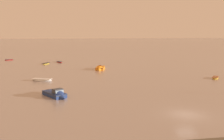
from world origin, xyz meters
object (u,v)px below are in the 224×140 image
at_px(motorboat_moored_0, 57,95).
at_px(motorboat_moored_1, 100,69).
at_px(rowboat_moored_0, 46,64).
at_px(rowboat_moored_3, 42,80).
at_px(rowboat_moored_4, 59,62).
at_px(rowboat_moored_2, 215,78).
at_px(rowboat_moored_1, 9,60).

xyz_separation_m(motorboat_moored_0, motorboat_moored_1, (10.38, 29.24, -0.04)).
bearing_deg(rowboat_moored_0, rowboat_moored_3, 28.71).
xyz_separation_m(rowboat_moored_3, rowboat_moored_4, (2.25, 34.45, -0.05)).
bearing_deg(motorboat_moored_1, rowboat_moored_2, 68.18).
bearing_deg(rowboat_moored_4, rowboat_moored_0, -70.57).
xyz_separation_m(motorboat_moored_0, rowboat_moored_1, (-20.90, 59.74, -0.20)).
bearing_deg(rowboat_moored_2, rowboat_moored_3, -55.90).
xyz_separation_m(rowboat_moored_1, rowboat_moored_2, (56.05, -48.11, 0.02)).
distance_m(motorboat_moored_0, motorboat_moored_1, 31.03).
xyz_separation_m(rowboat_moored_2, rowboat_moored_4, (-36.86, 37.54, -0.00)).
relative_size(motorboat_moored_0, rowboat_moored_4, 1.64).
xyz_separation_m(rowboat_moored_0, rowboat_moored_4, (4.10, 4.28, -0.01)).
height_order(motorboat_moored_0, motorboat_moored_1, motorboat_moored_0).
relative_size(rowboat_moored_0, motorboat_moored_0, 0.64).
distance_m(rowboat_moored_1, rowboat_moored_3, 48.09).
xyz_separation_m(rowboat_moored_1, rowboat_moored_4, (19.19, -10.56, 0.02)).
bearing_deg(rowboat_moored_0, rowboat_moored_4, 161.50).
relative_size(rowboat_moored_0, rowboat_moored_1, 1.19).
relative_size(rowboat_moored_1, rowboat_moored_4, 0.89).
distance_m(rowboat_moored_1, rowboat_moored_4, 21.90).
distance_m(rowboat_moored_0, rowboat_moored_4, 5.93).
xyz_separation_m(motorboat_moored_1, rowboat_moored_1, (-31.28, 30.50, -0.16)).
height_order(rowboat_moored_2, rowboat_moored_3, rowboat_moored_3).
height_order(rowboat_moored_1, rowboat_moored_4, rowboat_moored_4).
bearing_deg(rowboat_moored_0, motorboat_moored_1, 71.17).
relative_size(rowboat_moored_0, motorboat_moored_1, 0.59).
relative_size(motorboat_moored_1, rowboat_moored_4, 1.81).
height_order(rowboat_moored_2, rowboat_moored_4, rowboat_moored_2).
height_order(rowboat_moored_0, motorboat_moored_0, motorboat_moored_0).
relative_size(rowboat_moored_3, rowboat_moored_4, 1.35).
bearing_deg(rowboat_moored_1, rowboat_moored_2, 115.88).
bearing_deg(rowboat_moored_3, rowboat_moored_2, 17.30).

